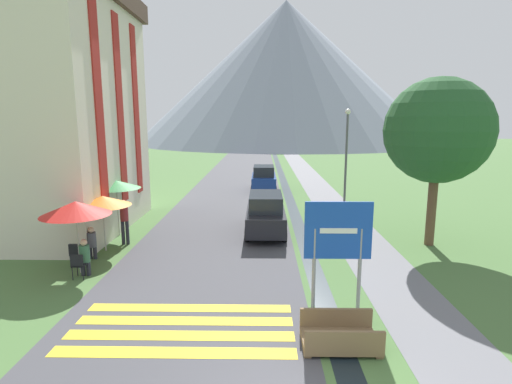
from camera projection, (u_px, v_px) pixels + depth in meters
name	position (u px, v px, depth m)	size (l,w,h in m)	color
ground_plane	(271.00, 197.00, 26.34)	(160.00, 160.00, 0.00)	#476B38
road	(241.00, 176.00, 36.22)	(6.40, 60.00, 0.01)	#424247
footpath	(308.00, 176.00, 36.12)	(2.20, 60.00, 0.01)	slate
drainage_channel	(282.00, 176.00, 36.16)	(0.60, 60.00, 0.00)	black
crosswalk_marking	(183.00, 328.00, 9.77)	(5.44, 2.54, 0.01)	yellow
mountain_distant	(285.00, 73.00, 86.97)	(64.88, 64.88, 29.91)	gray
hotel_building	(62.00, 100.00, 17.56)	(5.55, 8.85, 10.87)	beige
road_sign	(338.00, 240.00, 10.42)	(1.76, 0.11, 2.96)	gray
footbridge	(340.00, 337.00, 8.96)	(1.70, 1.10, 0.65)	brown
parked_car_near	(266.00, 213.00, 17.79)	(1.76, 4.39, 1.82)	black
parked_car_far	(264.00, 179.00, 28.20)	(1.75, 3.90, 1.82)	navy
cafe_chair_near_left	(76.00, 253.00, 13.72)	(0.40, 0.40, 0.85)	black
cafe_chair_nearest	(78.00, 264.00, 12.68)	(0.40, 0.40, 0.85)	black
cafe_chair_near_right	(77.00, 252.00, 13.76)	(0.40, 0.40, 0.85)	black
cafe_umbrella_front_red	(76.00, 208.00, 12.93)	(2.22, 2.22, 2.43)	#B7B2A8
cafe_umbrella_middle_orange	(102.00, 201.00, 15.18)	(2.14, 2.14, 2.17)	#B7B2A8
cafe_umbrella_rear_green	(116.00, 185.00, 17.22)	(2.06, 2.06, 2.44)	#B7B2A8
person_seated_near	(85.00, 255.00, 12.96)	(0.32, 0.32, 1.23)	#282833
person_seated_far	(92.00, 241.00, 14.52)	(0.32, 0.32, 1.21)	#282833
person_standing_terrace	(124.00, 219.00, 16.14)	(0.32, 0.32, 1.85)	#282833
streetlamp	(346.00, 154.00, 20.83)	(0.28, 0.28, 5.56)	#515156
tree_by_path	(438.00, 131.00, 15.46)	(4.10, 4.10, 6.66)	brown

